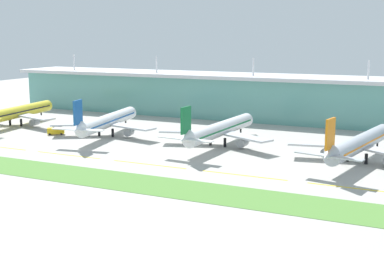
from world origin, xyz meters
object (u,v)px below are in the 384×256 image
object	(u,v)px
airliner_nearest	(17,112)
fuel_truck	(56,130)
airliner_far_middle	(359,144)
airliner_center	(219,130)
airliner_near_middle	(107,121)

from	to	relation	value
airliner_nearest	fuel_truck	size ratio (longest dim) A/B	7.98
airliner_far_middle	fuel_truck	size ratio (longest dim) A/B	8.57
airliner_center	airliner_near_middle	bearing A→B (deg)	-178.33
airliner_center	airliner_far_middle	world-z (taller)	same
airliner_nearest	airliner_center	bearing A→B (deg)	-1.54
airliner_nearest	airliner_center	distance (m)	107.21
airliner_nearest	airliner_near_middle	size ratio (longest dim) A/B	0.97
airliner_nearest	airliner_near_middle	distance (m)	55.30
airliner_near_middle	fuel_truck	xyz separation A→B (m)	(-22.32, -6.88, -4.18)
airliner_near_middle	airliner_far_middle	distance (m)	106.17
airliner_far_middle	airliner_center	bearing A→B (deg)	174.21
airliner_nearest	airliner_far_middle	world-z (taller)	same
airliner_near_middle	airliner_center	bearing A→B (deg)	1.67
airliner_nearest	fuel_truck	world-z (taller)	airliner_nearest
fuel_truck	airliner_nearest	bearing A→B (deg)	161.02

